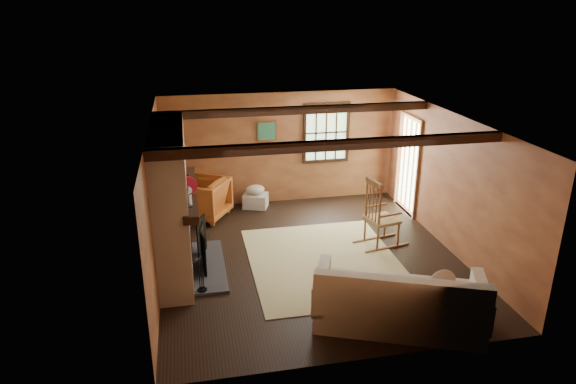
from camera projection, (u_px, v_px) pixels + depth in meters
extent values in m
plane|color=black|center=(310.00, 257.00, 8.88)|extent=(5.50, 5.50, 0.00)
cube|color=#AF693E|center=(280.00, 148.00, 10.98)|extent=(5.00, 0.02, 2.40)
cube|color=#AF693E|center=(368.00, 274.00, 5.93)|extent=(5.00, 0.02, 2.40)
cube|color=#AF693E|center=(156.00, 204.00, 7.99)|extent=(0.02, 5.50, 2.40)
cube|color=#AF693E|center=(451.00, 183.00, 8.92)|extent=(0.02, 5.50, 2.40)
cube|color=white|center=(312.00, 121.00, 8.04)|extent=(5.00, 5.50, 0.02)
cube|color=black|center=(334.00, 145.00, 6.96)|extent=(5.00, 0.12, 0.14)
cube|color=black|center=(296.00, 110.00, 9.16)|extent=(5.00, 0.12, 0.14)
cube|color=black|center=(326.00, 133.00, 11.03)|extent=(1.02, 0.06, 1.32)
cube|color=#BEE2AD|center=(326.00, 132.00, 11.06)|extent=(0.90, 0.01, 1.20)
cube|color=black|center=(326.00, 133.00, 11.04)|extent=(0.90, 0.03, 0.02)
cube|color=brown|center=(408.00, 165.00, 10.55)|extent=(0.06, 1.00, 2.06)
cube|color=#BEE2AD|center=(409.00, 165.00, 10.55)|extent=(0.01, 0.80, 1.85)
cube|color=brown|center=(267.00, 131.00, 10.76)|extent=(0.42, 0.03, 0.42)
cube|color=#277773|center=(267.00, 131.00, 10.75)|extent=(0.36, 0.01, 0.36)
cube|color=#964C3A|center=(172.00, 203.00, 8.04)|extent=(0.50, 2.20, 2.40)
cube|color=black|center=(180.00, 245.00, 8.32)|extent=(0.38, 1.00, 0.85)
cube|color=#3B3B41|center=(208.00, 266.00, 8.55)|extent=(0.55, 1.80, 0.05)
cube|color=black|center=(189.00, 192.00, 8.04)|extent=(0.22, 2.30, 0.12)
cube|color=black|center=(203.00, 253.00, 8.18)|extent=(0.07, 0.33, 0.67)
cube|color=black|center=(202.00, 244.00, 8.50)|extent=(0.07, 0.33, 0.67)
cube|color=black|center=(201.00, 235.00, 8.82)|extent=(0.17, 0.31, 0.67)
cylinder|color=black|center=(202.00, 290.00, 7.78)|extent=(0.15, 0.15, 0.02)
cylinder|color=black|center=(199.00, 274.00, 7.64)|extent=(0.01, 0.01, 0.61)
cylinder|color=black|center=(201.00, 273.00, 7.67)|extent=(0.01, 0.01, 0.61)
cylinder|color=black|center=(203.00, 272.00, 7.70)|extent=(0.01, 0.01, 0.61)
cylinder|color=white|center=(189.00, 201.00, 7.27)|extent=(0.09, 0.09, 0.20)
sphere|color=white|center=(188.00, 190.00, 7.22)|extent=(0.11, 0.11, 0.11)
cylinder|color=red|center=(188.00, 186.00, 7.74)|extent=(0.28, 0.07, 0.28)
cube|color=black|center=(188.00, 182.00, 8.16)|extent=(0.23, 0.18, 0.11)
cylinder|color=black|center=(188.00, 176.00, 8.45)|extent=(0.08, 0.08, 0.09)
cylinder|color=black|center=(188.00, 174.00, 8.56)|extent=(0.07, 0.07, 0.08)
cube|color=tan|center=(324.00, 261.00, 8.73)|extent=(2.50, 3.00, 0.01)
cube|color=#A67B50|center=(382.00, 219.00, 9.20)|extent=(0.59, 0.61, 0.05)
cube|color=brown|center=(374.00, 183.00, 8.87)|extent=(0.15, 0.50, 0.09)
cylinder|color=brown|center=(398.00, 234.00, 9.18)|extent=(0.04, 0.04, 0.47)
cylinder|color=brown|center=(385.00, 225.00, 9.55)|extent=(0.04, 0.04, 0.47)
cylinder|color=brown|center=(378.00, 238.00, 9.02)|extent=(0.04, 0.04, 0.47)
cylinder|color=brown|center=(365.00, 229.00, 9.39)|extent=(0.04, 0.04, 0.47)
cylinder|color=brown|center=(380.00, 206.00, 8.81)|extent=(0.04, 0.04, 0.81)
cylinder|color=brown|center=(367.00, 198.00, 9.18)|extent=(0.04, 0.04, 0.81)
cylinder|color=brown|center=(376.00, 205.00, 8.91)|extent=(0.02, 0.02, 0.67)
cylinder|color=brown|center=(373.00, 203.00, 9.00)|extent=(0.02, 0.02, 0.67)
cylinder|color=brown|center=(370.00, 201.00, 9.09)|extent=(0.02, 0.02, 0.67)
cube|color=brown|center=(390.00, 215.00, 8.93)|extent=(0.45, 0.14, 0.03)
cube|color=brown|center=(376.00, 205.00, 9.34)|extent=(0.45, 0.14, 0.03)
cube|color=brown|center=(387.00, 248.00, 9.18)|extent=(0.90, 0.23, 0.03)
cube|color=brown|center=(374.00, 238.00, 9.55)|extent=(0.90, 0.23, 0.03)
cube|color=silver|center=(398.00, 307.00, 7.01)|extent=(2.44, 1.76, 0.49)
cube|color=silver|center=(401.00, 300.00, 6.50)|extent=(2.12, 0.98, 0.61)
cube|color=silver|center=(322.00, 285.00, 7.12)|extent=(0.52, 0.99, 0.44)
cube|color=silver|center=(481.00, 300.00, 6.75)|extent=(0.52, 0.99, 0.44)
ellipsoid|color=silver|center=(442.00, 283.00, 6.89)|extent=(0.42, 0.28, 0.40)
cylinder|color=#4E3021|center=(181.00, 208.00, 10.84)|extent=(0.38, 0.11, 0.11)
cylinder|color=#4E3021|center=(187.00, 208.00, 10.86)|extent=(0.38, 0.11, 0.11)
cylinder|color=#4E3021|center=(193.00, 207.00, 10.88)|extent=(0.38, 0.11, 0.11)
cylinder|color=#4E3021|center=(181.00, 203.00, 10.80)|extent=(0.38, 0.11, 0.11)
cylinder|color=#4E3021|center=(187.00, 202.00, 10.82)|extent=(0.38, 0.11, 0.11)
cylinder|color=#4E3021|center=(192.00, 202.00, 10.84)|extent=(0.38, 0.11, 0.11)
cube|color=silver|center=(256.00, 201.00, 10.98)|extent=(0.60, 0.52, 0.30)
ellipsoid|color=silver|center=(255.00, 190.00, 10.90)|extent=(0.48, 0.42, 0.20)
imported|color=#BF6026|center=(203.00, 198.00, 10.39)|extent=(1.23, 1.22, 0.82)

